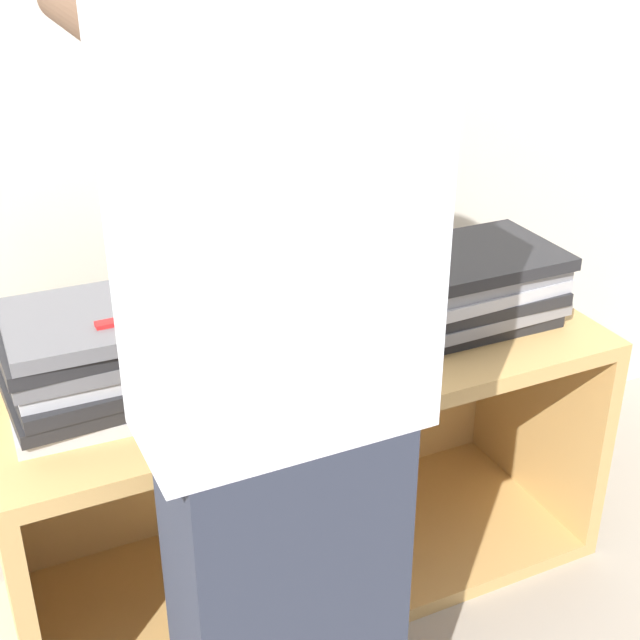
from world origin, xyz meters
TOP-DOWN VIEW (x-y plane):
  - wall_back at (0.00, 0.63)m, footprint 8.00×0.05m
  - cart at (0.00, 0.32)m, footprint 1.33×0.52m
  - laptop_open at (0.00, 0.32)m, footprint 0.37×0.34m
  - laptop_stack_left at (-0.41, 0.26)m, footprint 0.40×0.30m
  - laptop_stack_right at (0.40, 0.26)m, footprint 0.39×0.29m
  - person at (-0.27, -0.25)m, footprint 0.40×0.53m
  - inventory_tag at (-0.40, 0.19)m, footprint 0.06×0.02m

SIDE VIEW (x-z plane):
  - cart at x=0.00m, z-range 0.00..0.59m
  - laptop_open at x=0.00m, z-range 0.50..0.78m
  - laptop_stack_right at x=0.40m, z-range 0.59..0.75m
  - laptop_stack_left at x=-0.41m, z-range 0.59..0.78m
  - inventory_tag at x=-0.40m, z-range 0.78..0.79m
  - person at x=-0.27m, z-range 0.00..1.65m
  - wall_back at x=0.00m, z-range 0.00..2.40m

